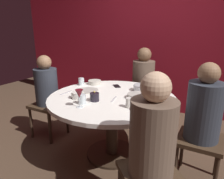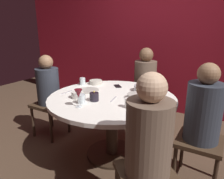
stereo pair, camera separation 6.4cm
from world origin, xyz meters
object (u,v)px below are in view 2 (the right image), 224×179
object	(u,v)px
seated_diner_right	(203,114)
dinner_plate	(89,90)
bowl_salad_center	(77,95)
cup_center_front	(82,81)
bowl_serving_large	(142,88)
dining_table	(112,108)
seated_diner_left	(48,87)
bowl_sauce_side	(96,82)
wine_glass	(78,94)
cup_near_candle	(128,103)
seated_diner_front_right	(149,139)
cup_by_right_diner	(81,99)
bowl_small_white	(136,96)
cup_beside_wine	(143,99)
cup_far_edge	(160,105)
candle_holder	(94,97)
cup_by_left_diner	(141,106)
seated_diner_back	(145,78)
cell_phone	(118,86)

from	to	relation	value
seated_diner_right	dinner_plate	distance (m)	1.28
dinner_plate	bowl_salad_center	bearing A→B (deg)	-80.31
seated_diner_right	cup_center_front	world-z (taller)	seated_diner_right
bowl_serving_large	dining_table	bearing A→B (deg)	-119.78
seated_diner_left	bowl_sauce_side	xyz separation A→B (m)	(0.54, 0.34, 0.06)
cup_center_front	dining_table	bearing A→B (deg)	-21.13
wine_glass	cup_near_candle	xyz separation A→B (m)	(0.42, 0.22, -0.08)
seated_diner_left	wine_glass	distance (m)	0.98
wine_glass	cup_near_candle	bearing A→B (deg)	27.41
seated_diner_front_right	cup_by_right_diner	distance (m)	0.90
bowl_small_white	wine_glass	bearing A→B (deg)	-126.53
dining_table	cup_beside_wine	world-z (taller)	cup_beside_wine
cup_by_right_diner	cup_beside_wine	size ratio (longest dim) A/B	0.91
seated_diner_front_right	cup_far_edge	world-z (taller)	seated_diner_front_right
wine_glass	cup_beside_wine	world-z (taller)	wine_glass
cup_far_edge	cup_by_right_diner	bearing A→B (deg)	-163.52
bowl_small_white	cup_center_front	size ratio (longest dim) A/B	2.12
seated_diner_front_right	candle_holder	size ratio (longest dim) A/B	11.13
cup_center_front	cup_near_candle	bearing A→B (deg)	-26.45
cup_by_left_diner	cup_beside_wine	xyz separation A→B (m)	(-0.07, 0.22, -0.01)
seated_diner_right	candle_holder	xyz separation A→B (m)	(-1.03, -0.21, 0.05)
bowl_small_white	cup_by_right_diner	distance (m)	0.59
wine_glass	bowl_sauce_side	size ratio (longest dim) A/B	1.03
candle_holder	wine_glass	xyz separation A→B (m)	(-0.03, -0.22, 0.08)
seated_diner_back	candle_holder	distance (m)	1.22
seated_diner_back	cup_near_candle	xyz separation A→B (m)	(0.30, -1.21, 0.05)
bowl_small_white	cup_center_front	world-z (taller)	cup_center_front
seated_diner_left	cell_phone	xyz separation A→B (m)	(0.85, 0.39, 0.04)
candle_holder	cup_center_front	distance (m)	0.65
bowl_salad_center	seated_diner_back	bearing A→B (deg)	76.29
seated_diner_left	bowl_sauce_side	size ratio (longest dim) A/B	6.61
seated_diner_front_right	seated_diner_back	bearing A→B (deg)	-23.02
bowl_serving_large	seated_diner_left	bearing A→B (deg)	-163.24
cup_far_edge	bowl_serving_large	bearing A→B (deg)	127.85
dinner_plate	bowl_sauce_side	world-z (taller)	bowl_sauce_side
cup_beside_wine	cup_center_front	bearing A→B (deg)	164.96
seated_diner_front_right	cup_far_edge	size ratio (longest dim) A/B	11.25
candle_holder	bowl_sauce_side	xyz separation A→B (m)	(-0.36, 0.56, -0.02)
candle_holder	cup_far_edge	bearing A→B (deg)	7.87
cup_by_right_diner	cup_by_left_diner	bearing A→B (deg)	7.64
bowl_salad_center	dining_table	bearing A→B (deg)	37.20
dinner_plate	cup_near_candle	bearing A→B (deg)	-21.63
seated_diner_front_right	dinner_plate	bearing A→B (deg)	9.86
cup_by_left_diner	cup_by_right_diner	xyz separation A→B (m)	(-0.61, -0.08, -0.01)
cell_phone	cup_by_left_diner	size ratio (longest dim) A/B	1.24
dinner_plate	cup_far_edge	distance (m)	0.94
cell_phone	cup_center_front	size ratio (longest dim) A/B	1.47
candle_holder	cup_by_right_diner	distance (m)	0.14
bowl_small_white	seated_diner_right	bearing A→B (deg)	-6.63
seated_diner_right	cell_phone	size ratio (longest dim) A/B	8.46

